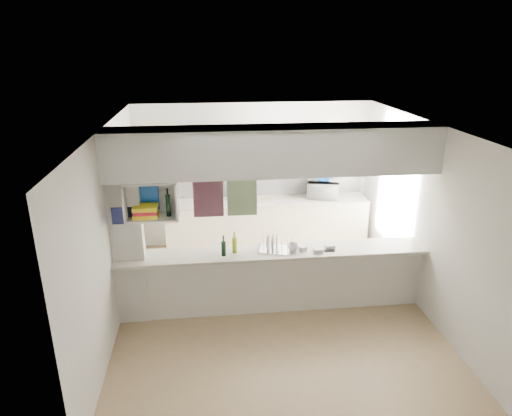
{
  "coord_description": "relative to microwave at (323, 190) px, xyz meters",
  "views": [
    {
      "loc": [
        -0.87,
        -5.52,
        3.58
      ],
      "look_at": [
        -0.18,
        0.5,
        1.36
      ],
      "focal_mm": 32.0,
      "sensor_mm": 36.0,
      "label": 1
    }
  ],
  "objects": [
    {
      "name": "floor",
      "position": [
        -1.22,
        -2.11,
        -1.08
      ],
      "size": [
        4.8,
        4.8,
        0.0
      ],
      "primitive_type": "plane",
      "color": "tan",
      "rests_on": "ground"
    },
    {
      "name": "ceiling",
      "position": [
        -1.22,
        -2.11,
        1.52
      ],
      "size": [
        4.8,
        4.8,
        0.0
      ],
      "primitive_type": "plane",
      "color": "white",
      "rests_on": "wall_back"
    },
    {
      "name": "wall_back",
      "position": [
        -1.22,
        0.29,
        0.22
      ],
      "size": [
        4.2,
        0.0,
        4.2
      ],
      "primitive_type": "plane",
      "rotation": [
        1.57,
        0.0,
        0.0
      ],
      "color": "silver",
      "rests_on": "floor"
    },
    {
      "name": "wall_left",
      "position": [
        -3.32,
        -2.11,
        0.22
      ],
      "size": [
        0.0,
        4.8,
        4.8
      ],
      "primitive_type": "plane",
      "rotation": [
        1.57,
        0.0,
        1.57
      ],
      "color": "silver",
      "rests_on": "floor"
    },
    {
      "name": "wall_right",
      "position": [
        0.88,
        -2.11,
        0.22
      ],
      "size": [
        0.0,
        4.8,
        4.8
      ],
      "primitive_type": "plane",
      "rotation": [
        1.57,
        0.0,
        -1.57
      ],
      "color": "silver",
      "rests_on": "floor"
    },
    {
      "name": "servery_partition",
      "position": [
        -1.39,
        -2.1,
        0.58
      ],
      "size": [
        4.2,
        0.5,
        2.6
      ],
      "color": "silver",
      "rests_on": "floor"
    },
    {
      "name": "cubby_shelf",
      "position": [
        -2.79,
        -2.17,
        0.64
      ],
      "size": [
        0.65,
        0.35,
        0.5
      ],
      "color": "white",
      "rests_on": "bulkhead"
    },
    {
      "name": "kitchen_run",
      "position": [
        -1.06,
        0.03,
        -0.25
      ],
      "size": [
        3.6,
        0.63,
        2.24
      ],
      "color": "beige",
      "rests_on": "floor"
    },
    {
      "name": "microwave",
      "position": [
        0.0,
        0.0,
        0.0
      ],
      "size": [
        0.65,
        0.52,
        0.31
      ],
      "primitive_type": "imported",
      "rotation": [
        0.0,
        0.0,
        2.85
      ],
      "color": "white",
      "rests_on": "bench_top"
    },
    {
      "name": "bowl",
      "position": [
        -0.01,
        0.01,
        0.18
      ],
      "size": [
        0.23,
        0.23,
        0.06
      ],
      "primitive_type": "imported",
      "color": "navy",
      "rests_on": "microwave"
    },
    {
      "name": "dish_rack",
      "position": [
        -1.19,
        -2.07,
        -0.06
      ],
      "size": [
        0.51,
        0.45,
        0.23
      ],
      "rotation": [
        0.0,
        0.0,
        -0.33
      ],
      "color": "silver",
      "rests_on": "breakfast_bar"
    },
    {
      "name": "cup",
      "position": [
        -0.96,
        -2.16,
        -0.09
      ],
      "size": [
        0.18,
        0.18,
        0.11
      ],
      "primitive_type": "imported",
      "rotation": [
        0.0,
        0.0,
        -0.37
      ],
      "color": "white",
      "rests_on": "dish_rack"
    },
    {
      "name": "wine_bottles",
      "position": [
        -1.82,
        -2.13,
        -0.04
      ],
      "size": [
        0.21,
        0.14,
        0.3
      ],
      "color": "black",
      "rests_on": "breakfast_bar"
    },
    {
      "name": "plastic_tubs",
      "position": [
        -0.66,
        -2.15,
        -0.13
      ],
      "size": [
        0.51,
        0.21,
        0.07
      ],
      "color": "silver",
      "rests_on": "breakfast_bar"
    },
    {
      "name": "utensil_jar",
      "position": [
        -1.63,
        0.04,
        -0.09
      ],
      "size": [
        0.09,
        0.09,
        0.12
      ],
      "primitive_type": "cylinder",
      "color": "black",
      "rests_on": "bench_top"
    },
    {
      "name": "knife_block",
      "position": [
        -1.47,
        0.07,
        -0.04
      ],
      "size": [
        0.13,
        0.12,
        0.22
      ],
      "primitive_type": "cube",
      "rotation": [
        0.0,
        0.0,
        -0.32
      ],
      "color": "#522E1C",
      "rests_on": "bench_top"
    }
  ]
}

